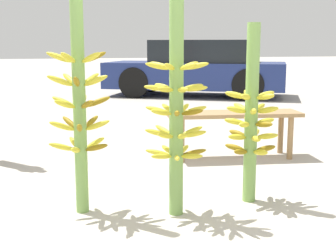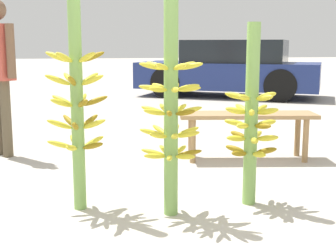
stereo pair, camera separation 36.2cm
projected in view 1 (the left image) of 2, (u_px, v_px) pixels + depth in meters
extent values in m
plane|color=#B2AA9E|center=(174.00, 226.00, 3.13)|extent=(80.00, 80.00, 0.00)
cylinder|color=#7AA851|center=(79.00, 93.00, 3.26)|extent=(0.09, 0.09, 1.73)
ellipsoid|color=gold|center=(76.00, 57.00, 3.34)|extent=(0.04, 0.19, 0.10)
ellipsoid|color=gold|center=(59.00, 57.00, 3.22)|extent=(0.19, 0.09, 0.10)
ellipsoid|color=gold|center=(68.00, 58.00, 3.10)|extent=(0.14, 0.18, 0.10)
ellipsoid|color=gold|center=(91.00, 58.00, 3.14)|extent=(0.15, 0.17, 0.10)
ellipsoid|color=olive|center=(95.00, 57.00, 3.29)|extent=(0.19, 0.10, 0.10)
ellipsoid|color=gold|center=(60.00, 81.00, 3.20)|extent=(0.19, 0.06, 0.11)
ellipsoid|color=olive|center=(77.00, 82.00, 3.12)|extent=(0.08, 0.19, 0.11)
ellipsoid|color=gold|center=(96.00, 81.00, 3.21)|extent=(0.18, 0.13, 0.11)
ellipsoid|color=gold|center=(91.00, 79.00, 3.35)|extent=(0.17, 0.16, 0.11)
ellipsoid|color=gold|center=(69.00, 79.00, 3.34)|extent=(0.11, 0.19, 0.11)
ellipsoid|color=olive|center=(98.00, 102.00, 3.31)|extent=(0.19, 0.04, 0.10)
ellipsoid|color=gold|center=(83.00, 100.00, 3.40)|extent=(0.09, 0.19, 0.10)
ellipsoid|color=gold|center=(63.00, 102.00, 3.31)|extent=(0.18, 0.14, 0.10)
ellipsoid|color=gold|center=(65.00, 104.00, 3.17)|extent=(0.18, 0.14, 0.10)
ellipsoid|color=olive|center=(87.00, 104.00, 3.17)|extent=(0.10, 0.19, 0.10)
ellipsoid|color=gold|center=(62.00, 126.00, 3.24)|extent=(0.19, 0.07, 0.10)
ellipsoid|color=olive|center=(80.00, 128.00, 3.17)|extent=(0.06, 0.19, 0.10)
ellipsoid|color=gold|center=(98.00, 125.00, 3.28)|extent=(0.19, 0.12, 0.10)
ellipsoid|color=olive|center=(91.00, 122.00, 3.41)|extent=(0.16, 0.16, 0.10)
ellipsoid|color=olive|center=(70.00, 123.00, 3.39)|extent=(0.13, 0.18, 0.10)
ellipsoid|color=gold|center=(62.00, 147.00, 3.29)|extent=(0.19, 0.05, 0.09)
ellipsoid|color=gold|center=(76.00, 150.00, 3.20)|extent=(0.11, 0.19, 0.09)
ellipsoid|color=olive|center=(97.00, 148.00, 3.27)|extent=(0.17, 0.15, 0.09)
ellipsoid|color=gold|center=(95.00, 143.00, 3.42)|extent=(0.18, 0.14, 0.09)
ellipsoid|color=gold|center=(74.00, 143.00, 3.43)|extent=(0.09, 0.19, 0.09)
cylinder|color=#7AA851|center=(176.00, 110.00, 3.23)|extent=(0.10, 0.10, 1.50)
ellipsoid|color=gold|center=(196.00, 66.00, 3.16)|extent=(0.18, 0.11, 0.07)
ellipsoid|color=gold|center=(190.00, 65.00, 3.27)|extent=(0.18, 0.12, 0.07)
ellipsoid|color=gold|center=(174.00, 65.00, 3.31)|extent=(0.07, 0.19, 0.07)
ellipsoid|color=gold|center=(160.00, 65.00, 3.25)|extent=(0.15, 0.16, 0.07)
ellipsoid|color=gold|center=(158.00, 66.00, 3.14)|extent=(0.18, 0.04, 0.07)
ellipsoid|color=gold|center=(170.00, 67.00, 3.06)|extent=(0.14, 0.17, 0.07)
ellipsoid|color=gold|center=(187.00, 67.00, 3.07)|extent=(0.08, 0.19, 0.07)
ellipsoid|color=gold|center=(179.00, 86.00, 3.34)|extent=(0.11, 0.18, 0.06)
ellipsoid|color=gold|center=(163.00, 87.00, 3.30)|extent=(0.12, 0.18, 0.06)
ellipsoid|color=gold|center=(157.00, 88.00, 3.20)|extent=(0.19, 0.07, 0.06)
ellipsoid|color=gold|center=(165.00, 89.00, 3.10)|extent=(0.16, 0.14, 0.06)
ellipsoid|color=gold|center=(183.00, 90.00, 3.08)|extent=(0.04, 0.18, 0.06)
ellipsoid|color=gold|center=(195.00, 89.00, 3.16)|extent=(0.17, 0.14, 0.06)
ellipsoid|color=gold|center=(193.00, 87.00, 3.27)|extent=(0.19, 0.08, 0.06)
ellipsoid|color=gold|center=(158.00, 110.00, 3.26)|extent=(0.18, 0.12, 0.07)
ellipsoid|color=gold|center=(161.00, 112.00, 3.15)|extent=(0.18, 0.11, 0.07)
ellipsoid|color=olive|center=(177.00, 113.00, 3.10)|extent=(0.08, 0.19, 0.07)
ellipsoid|color=olive|center=(192.00, 112.00, 3.15)|extent=(0.14, 0.17, 0.07)
ellipsoid|color=gold|center=(195.00, 110.00, 3.26)|extent=(0.18, 0.04, 0.07)
ellipsoid|color=gold|center=(184.00, 108.00, 3.35)|extent=(0.15, 0.16, 0.07)
ellipsoid|color=gold|center=(168.00, 108.00, 3.35)|extent=(0.07, 0.19, 0.07)
ellipsoid|color=gold|center=(179.00, 129.00, 3.39)|extent=(0.11, 0.18, 0.08)
ellipsoid|color=gold|center=(164.00, 130.00, 3.36)|extent=(0.11, 0.18, 0.08)
ellipsoid|color=gold|center=(157.00, 133.00, 3.25)|extent=(0.19, 0.07, 0.08)
ellipsoid|color=gold|center=(165.00, 136.00, 3.15)|extent=(0.16, 0.14, 0.08)
ellipsoid|color=gold|center=(182.00, 136.00, 3.14)|extent=(0.04, 0.18, 0.08)
ellipsoid|color=gold|center=(194.00, 134.00, 3.21)|extent=(0.17, 0.14, 0.08)
ellipsoid|color=gold|center=(192.00, 131.00, 3.32)|extent=(0.19, 0.08, 0.08)
ellipsoid|color=gold|center=(183.00, 150.00, 3.41)|extent=(0.15, 0.16, 0.06)
ellipsoid|color=gold|center=(168.00, 150.00, 3.40)|extent=(0.07, 0.19, 0.06)
ellipsoid|color=gold|center=(158.00, 153.00, 3.31)|extent=(0.18, 0.12, 0.06)
ellipsoid|color=gold|center=(161.00, 156.00, 3.20)|extent=(0.18, 0.11, 0.06)
ellipsoid|color=gold|center=(177.00, 158.00, 3.15)|extent=(0.08, 0.19, 0.06)
ellipsoid|color=gold|center=(192.00, 156.00, 3.21)|extent=(0.14, 0.17, 0.06)
ellipsoid|color=olive|center=(194.00, 152.00, 3.32)|extent=(0.18, 0.04, 0.06)
cylinder|color=#7AA851|center=(251.00, 114.00, 3.53)|extent=(0.10, 0.10, 1.36)
ellipsoid|color=gold|center=(248.00, 94.00, 3.62)|extent=(0.07, 0.17, 0.07)
ellipsoid|color=gold|center=(235.00, 95.00, 3.53)|extent=(0.17, 0.12, 0.07)
ellipsoid|color=gold|center=(246.00, 97.00, 3.40)|extent=(0.15, 0.15, 0.07)
ellipsoid|color=gold|center=(265.00, 97.00, 3.41)|extent=(0.11, 0.17, 0.07)
ellipsoid|color=gold|center=(266.00, 95.00, 3.55)|extent=(0.17, 0.06, 0.07)
ellipsoid|color=gold|center=(236.00, 110.00, 3.49)|extent=(0.17, 0.05, 0.08)
ellipsoid|color=gold|center=(253.00, 111.00, 3.40)|extent=(0.10, 0.17, 0.08)
ellipsoid|color=gold|center=(268.00, 110.00, 3.48)|extent=(0.16, 0.14, 0.08)
ellipsoid|color=gold|center=(259.00, 107.00, 3.62)|extent=(0.16, 0.13, 0.08)
ellipsoid|color=gold|center=(241.00, 107.00, 3.62)|extent=(0.09, 0.17, 0.08)
ellipsoid|color=gold|center=(248.00, 120.00, 3.66)|extent=(0.08, 0.17, 0.07)
ellipsoid|color=gold|center=(235.00, 122.00, 3.57)|extent=(0.16, 0.12, 0.07)
ellipsoid|color=gold|center=(244.00, 125.00, 3.44)|extent=(0.15, 0.14, 0.07)
ellipsoid|color=olive|center=(264.00, 124.00, 3.44)|extent=(0.10, 0.17, 0.07)
ellipsoid|color=gold|center=(265.00, 121.00, 3.58)|extent=(0.17, 0.06, 0.07)
ellipsoid|color=gold|center=(267.00, 136.00, 3.54)|extent=(0.17, 0.11, 0.07)
ellipsoid|color=gold|center=(255.00, 133.00, 3.67)|extent=(0.15, 0.15, 0.07)
ellipsoid|color=olive|center=(237.00, 133.00, 3.64)|extent=(0.12, 0.17, 0.07)
ellipsoid|color=gold|center=(237.00, 137.00, 3.50)|extent=(0.17, 0.07, 0.07)
ellipsoid|color=gold|center=(256.00, 139.00, 3.44)|extent=(0.07, 0.17, 0.07)
ellipsoid|color=olive|center=(241.00, 152.00, 3.49)|extent=(0.17, 0.12, 0.07)
ellipsoid|color=gold|center=(261.00, 152.00, 3.47)|extent=(0.08, 0.17, 0.07)
ellipsoid|color=olive|center=(266.00, 149.00, 3.59)|extent=(0.17, 0.06, 0.07)
ellipsoid|color=gold|center=(250.00, 146.00, 3.70)|extent=(0.11, 0.17, 0.07)
ellipsoid|color=olive|center=(235.00, 148.00, 3.63)|extent=(0.15, 0.14, 0.07)
cube|color=#99754C|center=(234.00, 114.00, 4.96)|extent=(1.46, 0.62, 0.04)
cylinder|color=#99754C|center=(178.00, 135.00, 5.07)|extent=(0.06, 0.06, 0.45)
cylinder|color=#99754C|center=(281.00, 133.00, 5.21)|extent=(0.06, 0.06, 0.45)
cylinder|color=#99754C|center=(182.00, 141.00, 4.80)|extent=(0.06, 0.06, 0.45)
cylinder|color=#99754C|center=(290.00, 138.00, 4.93)|extent=(0.06, 0.06, 0.45)
cube|color=navy|center=(195.00, 75.00, 11.07)|extent=(4.43, 3.48, 0.60)
cube|color=black|center=(203.00, 51.00, 10.94)|extent=(2.74, 2.46, 0.51)
cylinder|color=black|center=(134.00, 83.00, 10.65)|extent=(0.71, 0.51, 0.70)
cylinder|color=black|center=(151.00, 78.00, 12.11)|extent=(0.71, 0.51, 0.70)
cylinder|color=black|center=(248.00, 85.00, 10.08)|extent=(0.71, 0.51, 0.70)
cylinder|color=black|center=(252.00, 80.00, 11.55)|extent=(0.71, 0.51, 0.70)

